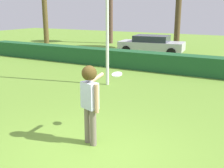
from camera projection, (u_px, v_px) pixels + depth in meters
The scene contains 5 objects.
ground_plane at pixel (92, 153), 5.95m from camera, with size 60.00×60.00×0.00m, color olive.
person at pixel (90, 96), 6.07m from camera, with size 0.54×0.81×1.78m.
frisbee at pixel (117, 74), 6.69m from camera, with size 0.25×0.25×0.08m.
hedge_row at pixel (191, 65), 13.02m from camera, with size 25.28×0.90×0.87m, color #1F552B.
parked_car_silver at pixel (151, 44), 18.66m from camera, with size 4.37×2.19×1.25m.
Camera 1 is at (2.95, -4.52, 2.92)m, focal length 45.39 mm.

